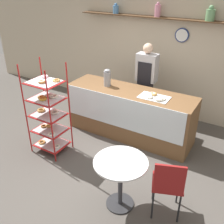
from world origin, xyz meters
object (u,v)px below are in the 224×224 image
at_px(pastry_rack, 48,112).
at_px(cafe_table, 121,173).
at_px(donut_tray_counter, 155,97).
at_px(coffee_carafe, 107,78).
at_px(cafe_chair, 168,183).
at_px(person_worker, 146,82).

height_order(pastry_rack, cafe_table, pastry_rack).
relative_size(cafe_table, donut_tray_counter, 1.40).
distance_m(pastry_rack, coffee_carafe, 1.28).
xyz_separation_m(pastry_rack, cafe_table, (1.65, -0.49, -0.20)).
distance_m(pastry_rack, cafe_chair, 2.28).
distance_m(cafe_chair, coffee_carafe, 2.39).
xyz_separation_m(pastry_rack, coffee_carafe, (0.45, 1.14, 0.33)).
relative_size(cafe_chair, coffee_carafe, 2.73).
distance_m(cafe_table, cafe_chair, 0.60).
bearing_deg(cafe_chair, coffee_carafe, -60.63).
bearing_deg(donut_tray_counter, cafe_table, -82.51).
xyz_separation_m(cafe_table, donut_tray_counter, (-0.21, 1.56, 0.40)).
bearing_deg(cafe_chair, donut_tray_counter, -81.68).
relative_size(person_worker, coffee_carafe, 5.11).
xyz_separation_m(pastry_rack, person_worker, (0.98, 1.74, 0.16)).
height_order(pastry_rack, person_worker, person_worker).
xyz_separation_m(cafe_table, coffee_carafe, (-1.20, 1.63, 0.54)).
distance_m(person_worker, coffee_carafe, 0.82).
xyz_separation_m(pastry_rack, cafe_chair, (2.24, -0.35, -0.20)).
relative_size(pastry_rack, coffee_carafe, 4.89).
xyz_separation_m(coffee_carafe, donut_tray_counter, (0.99, -0.07, -0.14)).
distance_m(cafe_table, donut_tray_counter, 1.63).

